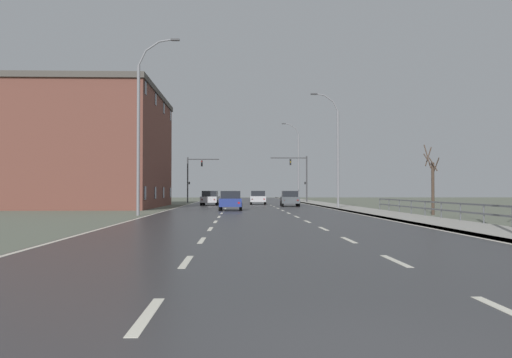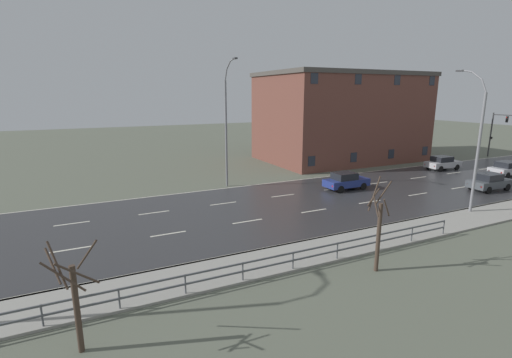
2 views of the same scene
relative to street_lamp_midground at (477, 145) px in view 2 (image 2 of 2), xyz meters
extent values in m
cube|color=#5B6051|center=(-7.44, 3.52, -5.06)|extent=(160.00, 160.00, 0.12)
cube|color=#303033|center=(-7.44, 15.52, -4.99)|extent=(14.00, 120.00, 0.02)
cube|color=beige|center=(-9.77, -26.28, -4.97)|extent=(0.16, 2.20, 0.01)
cube|color=beige|center=(-9.77, -20.88, -4.97)|extent=(0.16, 2.20, 0.01)
cube|color=beige|center=(-9.77, -15.48, -4.97)|extent=(0.16, 2.20, 0.01)
cube|color=beige|center=(-9.77, -10.08, -4.97)|extent=(0.16, 2.20, 0.01)
cube|color=beige|center=(-9.77, -4.68, -4.97)|extent=(0.16, 2.20, 0.01)
cube|color=beige|center=(-9.77, 0.72, -4.97)|extent=(0.16, 2.20, 0.01)
cube|color=beige|center=(-9.77, 6.12, -4.97)|extent=(0.16, 2.20, 0.01)
cube|color=beige|center=(-9.77, 11.52, -4.97)|extent=(0.16, 2.20, 0.01)
cube|color=beige|center=(-9.77, 16.92, -4.97)|extent=(0.16, 2.20, 0.01)
cube|color=beige|center=(-5.10, -26.28, -4.97)|extent=(0.16, 2.20, 0.01)
cube|color=beige|center=(-5.10, -20.88, -4.97)|extent=(0.16, 2.20, 0.01)
cube|color=beige|center=(-5.10, -15.48, -4.97)|extent=(0.16, 2.20, 0.01)
cube|color=beige|center=(-5.10, -10.08, -4.97)|extent=(0.16, 2.20, 0.01)
cube|color=beige|center=(-5.10, -4.68, -4.97)|extent=(0.16, 2.20, 0.01)
cube|color=beige|center=(-5.10, 0.72, -4.97)|extent=(0.16, 2.20, 0.01)
cube|color=beige|center=(-5.10, 6.12, -4.97)|extent=(0.16, 2.20, 0.01)
cube|color=beige|center=(-5.10, 11.52, -4.97)|extent=(0.16, 2.20, 0.01)
cube|color=beige|center=(-14.29, 15.52, -4.97)|extent=(0.16, 120.00, 0.01)
cube|color=#515459|center=(2.41, -21.81, -4.05)|extent=(0.06, 32.14, 0.08)
cube|color=#515459|center=(2.41, -21.81, -4.45)|extent=(0.06, 32.14, 0.08)
cylinder|color=#515459|center=(2.41, -27.16, -4.50)|extent=(0.07, 0.07, 1.00)
cylinder|color=#515459|center=(2.41, -24.49, -4.50)|extent=(0.07, 0.07, 1.00)
cylinder|color=#515459|center=(2.41, -21.81, -4.50)|extent=(0.07, 0.07, 1.00)
cylinder|color=#515459|center=(2.41, -19.13, -4.50)|extent=(0.07, 0.07, 1.00)
cylinder|color=#515459|center=(2.41, -16.45, -4.50)|extent=(0.07, 0.07, 1.00)
cylinder|color=#515459|center=(2.41, -13.77, -4.50)|extent=(0.07, 0.07, 1.00)
cylinder|color=#515459|center=(2.41, -11.09, -4.50)|extent=(0.07, 0.07, 1.00)
cylinder|color=#515459|center=(2.41, -8.42, -4.50)|extent=(0.07, 0.07, 1.00)
cylinder|color=#515459|center=(2.41, -5.74, -4.50)|extent=(0.07, 0.07, 1.00)
cylinder|color=slate|center=(0.16, 0.00, -0.70)|extent=(0.20, 0.20, 8.59)
cylinder|color=slate|center=(-0.04, 0.00, 4.02)|extent=(0.50, 0.11, 0.91)
cylinder|color=slate|center=(-0.63, 0.00, 4.73)|extent=(0.84, 0.11, 0.64)
cylinder|color=slate|center=(-1.49, 0.00, 5.08)|extent=(0.96, 0.11, 0.27)
cube|color=#333335|center=(-1.95, 0.00, 5.11)|extent=(0.56, 0.24, 0.12)
cylinder|color=slate|center=(-15.04, -13.11, -0.17)|extent=(0.20, 0.20, 9.65)
cylinder|color=slate|center=(-14.81, -13.11, 5.13)|extent=(0.54, 0.11, 1.00)
cylinder|color=slate|center=(-14.16, -13.11, 5.90)|extent=(0.92, 0.11, 0.69)
cylinder|color=slate|center=(-13.22, -13.11, 6.29)|extent=(1.05, 0.11, 0.29)
cube|color=#333335|center=(-12.70, -13.11, 6.34)|extent=(0.56, 0.24, 0.12)
cylinder|color=#38383A|center=(-15.34, 25.92, -1.99)|extent=(0.18, 0.18, 6.02)
cylinder|color=#38383A|center=(-13.25, 25.92, 0.78)|extent=(4.17, 0.12, 0.12)
cube|color=black|center=(-13.46, 25.92, 0.23)|extent=(0.20, 0.28, 0.80)
sphere|color=red|center=(-13.46, 25.77, 0.49)|extent=(0.14, 0.14, 0.14)
sphere|color=#2D2D2D|center=(-13.46, 25.77, 0.23)|extent=(0.14, 0.14, 0.14)
sphere|color=#2D2D2D|center=(-13.46, 25.77, -0.03)|extent=(0.14, 0.14, 0.14)
cube|color=black|center=(-15.12, 25.87, -2.40)|extent=(0.18, 0.12, 0.32)
cube|color=#474C51|center=(-3.41, 7.68, -4.35)|extent=(1.88, 4.15, 0.64)
cube|color=black|center=(-3.41, 7.43, -3.73)|extent=(1.62, 2.04, 0.60)
cube|color=slate|center=(-3.39, 8.38, -3.75)|extent=(1.41, 0.12, 0.51)
cylinder|color=black|center=(-2.56, 8.93, -4.67)|extent=(0.24, 0.67, 0.66)
cylinder|color=black|center=(-4.18, 8.98, -4.67)|extent=(0.24, 0.67, 0.66)
cylinder|color=black|center=(-2.63, 6.39, -4.67)|extent=(0.24, 0.67, 0.66)
cylinder|color=black|center=(-4.25, 6.43, -4.67)|extent=(0.24, 0.67, 0.66)
cube|color=red|center=(-4.12, 5.67, -4.35)|extent=(0.16, 0.04, 0.14)
cube|color=red|center=(-2.80, 5.63, -4.35)|extent=(0.16, 0.04, 0.14)
cube|color=navy|center=(-9.23, -3.76, -4.35)|extent=(1.76, 4.10, 0.64)
cube|color=black|center=(-9.23, -4.01, -3.73)|extent=(1.56, 2.00, 0.60)
cube|color=slate|center=(-9.23, -3.06, -3.75)|extent=(1.40, 0.08, 0.51)
cylinder|color=black|center=(-8.42, -2.49, -4.67)|extent=(0.22, 0.66, 0.66)
cylinder|color=black|center=(-10.04, -2.49, -4.67)|extent=(0.22, 0.66, 0.66)
cylinder|color=black|center=(-8.42, -5.03, -4.67)|extent=(0.22, 0.66, 0.66)
cylinder|color=black|center=(-10.04, -5.03, -4.67)|extent=(0.22, 0.66, 0.66)
cube|color=red|center=(-9.89, -5.79, -4.35)|extent=(0.16, 0.04, 0.14)
cube|color=red|center=(-8.57, -5.79, -4.35)|extent=(0.16, 0.04, 0.14)
cube|color=#B7B7BC|center=(-11.67, 12.10, -4.35)|extent=(1.97, 4.18, 0.64)
cube|color=black|center=(-11.68, 11.85, -3.73)|extent=(1.66, 2.08, 0.60)
cube|color=slate|center=(-11.63, 12.80, -3.75)|extent=(1.41, 0.15, 0.51)
cylinder|color=black|center=(-10.79, 13.33, -4.67)|extent=(0.25, 0.67, 0.66)
cylinder|color=black|center=(-12.41, 13.41, -4.67)|extent=(0.25, 0.67, 0.66)
cylinder|color=black|center=(-10.92, 10.79, -4.67)|extent=(0.25, 0.67, 0.66)
cylinder|color=black|center=(-12.54, 10.87, -4.67)|extent=(0.25, 0.67, 0.66)
cube|color=red|center=(-12.43, 10.11, -4.35)|extent=(0.16, 0.05, 0.14)
cube|color=red|center=(-11.11, 10.04, -4.35)|extent=(0.16, 0.05, 0.14)
cube|color=#B7B7BC|center=(-6.36, 15.29, -4.35)|extent=(1.87, 4.15, 0.64)
cube|color=black|center=(-6.36, 15.04, -3.73)|extent=(1.61, 2.04, 0.60)
cylinder|color=black|center=(-7.13, 16.58, -4.67)|extent=(0.24, 0.67, 0.66)
cylinder|color=black|center=(-5.58, 14.00, -4.67)|extent=(0.24, 0.67, 0.66)
cylinder|color=black|center=(-7.20, 14.04, -4.67)|extent=(0.24, 0.67, 0.66)
cube|color=red|center=(-7.07, 13.28, -4.35)|extent=(0.16, 0.04, 0.14)
cube|color=red|center=(-5.75, 13.24, -4.35)|extent=(0.16, 0.04, 0.14)
cube|color=brown|center=(-22.66, 5.82, 0.33)|extent=(12.76, 19.68, 10.66)
cube|color=#4C4742|center=(-22.66, 5.82, 5.91)|extent=(13.02, 20.08, 0.50)
cube|color=#282D38|center=(-16.26, -2.82, -3.60)|extent=(0.04, 0.90, 1.10)
cube|color=#282D38|center=(-16.26, 2.94, -3.60)|extent=(0.04, 0.90, 1.10)
cube|color=#282D38|center=(-16.26, 8.70, -3.60)|extent=(0.04, 0.90, 1.10)
cube|color=#282D38|center=(-16.26, 14.46, -3.60)|extent=(0.04, 0.90, 1.10)
cube|color=#282D38|center=(-16.26, -2.82, 5.06)|extent=(0.04, 0.90, 1.10)
cube|color=#282D38|center=(-16.26, 2.94, 5.06)|extent=(0.04, 0.90, 1.10)
cube|color=#282D38|center=(-16.26, 8.70, 5.06)|extent=(0.04, 0.90, 1.10)
cube|color=#282D38|center=(-16.26, 14.46, 5.06)|extent=(0.04, 0.90, 1.10)
cylinder|color=#423328|center=(4.35, -25.92, -3.43)|extent=(0.20, 0.20, 3.13)
cylinder|color=#423328|center=(4.92, -26.15, -1.94)|extent=(0.44, 1.21, 1.10)
cylinder|color=#423328|center=(4.93, -25.76, -1.91)|extent=(0.32, 1.21, 1.06)
cylinder|color=#423328|center=(4.52, -26.43, -1.69)|extent=(1.05, 0.45, 0.91)
cylinder|color=#423328|center=(4.57, -26.30, -1.68)|extent=(0.81, 0.52, 1.44)
cylinder|color=#423328|center=(4.05, -25.46, -1.71)|extent=(0.95, 0.72, 1.29)
cylinder|color=#423328|center=(4.17, -12.75, -3.27)|extent=(0.20, 0.20, 3.45)
cylinder|color=#423328|center=(4.45, -12.66, -1.70)|extent=(0.24, 0.61, 0.96)
cylinder|color=#423328|center=(3.77, -12.87, -1.33)|extent=(0.25, 0.86, 0.79)
cylinder|color=#423328|center=(3.79, -12.85, -1.15)|extent=(0.25, 0.83, 1.62)
cylinder|color=#423328|center=(4.12, -13.00, -1.68)|extent=(0.56, 0.19, 0.92)
cylinder|color=#423328|center=(3.98, -12.48, -1.14)|extent=(0.60, 0.47, 1.31)
camera|label=1|loc=(-8.62, -49.71, -3.40)|focal=39.92mm
camera|label=2|loc=(16.74, -25.33, 3.48)|focal=26.04mm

